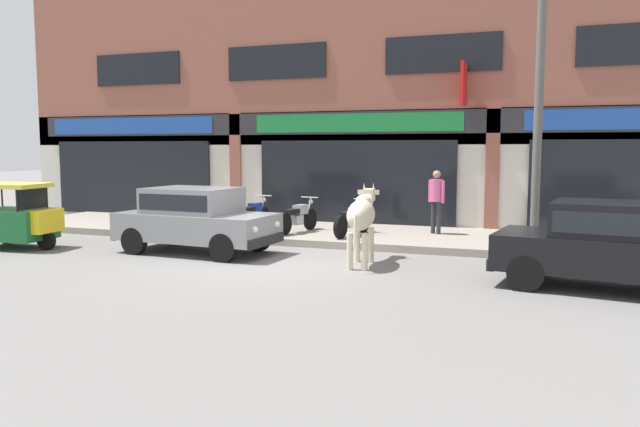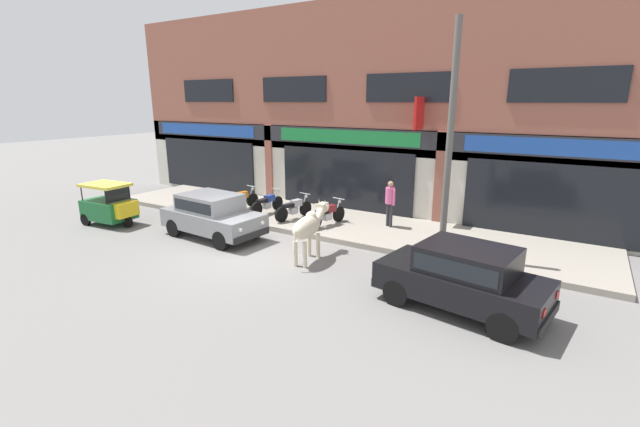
# 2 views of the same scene
# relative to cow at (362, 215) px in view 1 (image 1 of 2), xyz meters

# --- Properties ---
(ground_plane) EXTENTS (90.00, 90.00, 0.00)m
(ground_plane) POSITION_rel_cow_xyz_m (-1.77, -0.55, -1.01)
(ground_plane) COLOR slate
(sidewalk) EXTENTS (19.00, 3.73, 0.17)m
(sidewalk) POSITION_rel_cow_xyz_m (-1.77, 3.51, -0.92)
(sidewalk) COLOR gray
(sidewalk) RESTS_ON ground
(shop_building) EXTENTS (23.00, 1.40, 8.10)m
(shop_building) POSITION_rel_cow_xyz_m (-1.77, 5.63, 2.82)
(shop_building) COLOR #8E5142
(shop_building) RESTS_ON ground
(cow) EXTENTS (0.71, 2.15, 1.61)m
(cow) POSITION_rel_cow_xyz_m (0.00, 0.00, 0.00)
(cow) COLOR beige
(cow) RESTS_ON ground
(car_0) EXTENTS (3.69, 1.83, 1.46)m
(car_0) POSITION_rel_cow_xyz_m (-3.89, 0.13, -0.19)
(car_0) COLOR black
(car_0) RESTS_ON ground
(car_1) EXTENTS (3.76, 2.10, 1.46)m
(car_1) POSITION_rel_cow_xyz_m (4.45, -0.75, -0.19)
(car_1) COLOR black
(car_1) RESTS_ON ground
(auto_rickshaw) EXTENTS (2.04, 1.31, 1.52)m
(auto_rickshaw) POSITION_rel_cow_xyz_m (-8.17, -0.75, -0.35)
(auto_rickshaw) COLOR black
(auto_rickshaw) RESTS_ON ground
(motorcycle_0) EXTENTS (0.59, 1.80, 0.88)m
(motorcycle_0) POSITION_rel_cow_xyz_m (-5.20, 2.93, -0.44)
(motorcycle_0) COLOR black
(motorcycle_0) RESTS_ON sidewalk
(motorcycle_1) EXTENTS (0.52, 1.81, 0.88)m
(motorcycle_1) POSITION_rel_cow_xyz_m (-3.89, 3.02, -0.44)
(motorcycle_1) COLOR black
(motorcycle_1) RESTS_ON sidewalk
(motorcycle_2) EXTENTS (0.61, 1.80, 0.88)m
(motorcycle_2) POSITION_rel_cow_xyz_m (-2.56, 2.91, -0.44)
(motorcycle_2) COLOR black
(motorcycle_2) RESTS_ON sidewalk
(motorcycle_3) EXTENTS (0.60, 1.80, 0.88)m
(motorcycle_3) POSITION_rel_cow_xyz_m (-1.06, 2.83, -0.44)
(motorcycle_3) COLOR black
(motorcycle_3) RESTS_ON sidewalk
(pedestrian) EXTENTS (0.44, 0.32, 1.60)m
(pedestrian) POSITION_rel_cow_xyz_m (0.84, 3.84, 0.15)
(pedestrian) COLOR #2D2D33
(pedestrian) RESTS_ON sidewalk
(utility_pole) EXTENTS (0.18, 0.18, 6.30)m
(utility_pole) POSITION_rel_cow_xyz_m (3.22, 1.95, 2.32)
(utility_pole) COLOR #595651
(utility_pole) RESTS_ON sidewalk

